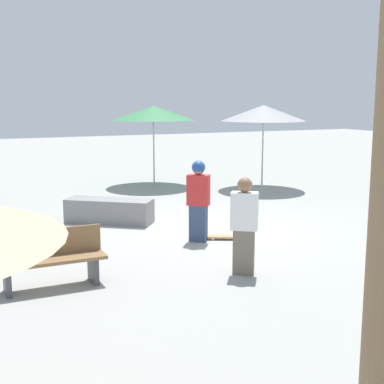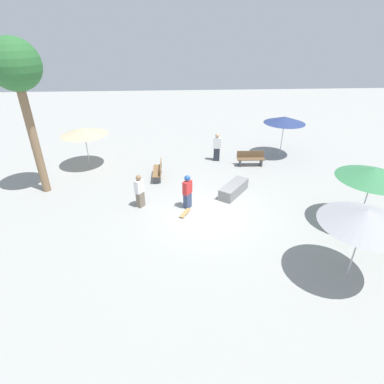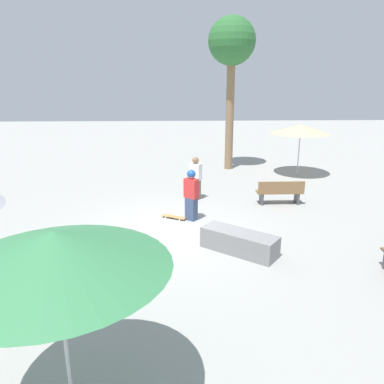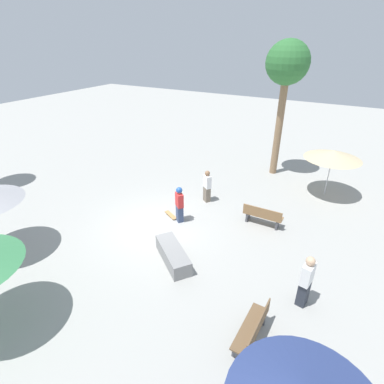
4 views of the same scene
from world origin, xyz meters
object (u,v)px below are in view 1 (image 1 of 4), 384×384
skater_main (198,198)px  concrete_ledge (109,211)px  shade_umbrella_grey (263,113)px  bench_far (50,259)px  shade_umbrella_green (153,113)px  bystander_watching (244,226)px  skateboard (226,237)px

skater_main → concrete_ledge: size_ratio=0.83×
skater_main → shade_umbrella_grey: 6.94m
bench_far → concrete_ledge: bearing=-118.4°
shade_umbrella_green → shade_umbrella_grey: bearing=-125.1°
concrete_ledge → bench_far: 4.22m
skater_main → bench_far: bearing=-115.6°
skater_main → bystander_watching: 2.12m
bench_far → shade_umbrella_grey: size_ratio=0.61×
skateboard → concrete_ledge: bearing=152.0°
skater_main → shade_umbrella_green: shade_umbrella_green is taller
shade_umbrella_green → bench_far: bearing=149.5°
bystander_watching → bench_far: bearing=23.0°
shade_umbrella_grey → skateboard: bearing=141.0°
shade_umbrella_grey → shade_umbrella_green: bearing=54.9°
skateboard → bench_far: bearing=-133.0°
skateboard → bench_far: 3.90m
skateboard → shade_umbrella_green: 7.53m
skateboard → bystander_watching: (-1.98, 0.77, 0.72)m
concrete_ledge → bystander_watching: bearing=-168.6°
skater_main → concrete_ledge: bearing=156.0°
shade_umbrella_grey → concrete_ledge: bearing=114.6°
skateboard → shade_umbrella_grey: (5.06, -4.11, 2.28)m
skateboard → shade_umbrella_green: size_ratio=0.30×
skater_main → skateboard: skater_main is taller
skater_main → skateboard: bearing=26.6°
skater_main → bystander_watching: size_ratio=1.02×
bench_far → bystander_watching: bearing=166.6°
skateboard → bystander_watching: 2.24m
concrete_ledge → skateboard: bearing=-145.7°
concrete_ledge → shade_umbrella_green: 5.85m
bench_far → shade_umbrella_green: (8.36, -4.91, 1.90)m
concrete_ledge → skater_main: bearing=-154.1°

